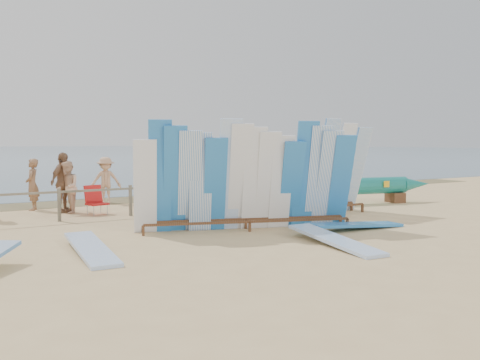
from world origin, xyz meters
TOP-DOWN VIEW (x-y plane):
  - ground at (0.00, 0.00)m, footprint 160.00×160.00m
  - wet_sand_strip at (0.00, 7.20)m, footprint 40.00×2.60m
  - fence at (0.00, 3.00)m, footprint 12.08×0.08m
  - main_surfboard_rack at (1.62, -0.83)m, footprint 5.31×2.41m
  - side_surfboard_rack at (5.30, 0.22)m, footprint 2.52×0.85m
  - outrigger_canoe at (7.45, 1.63)m, footprint 6.43×1.82m
  - vendor_table at (3.74, -0.30)m, footprint 0.98×0.76m
  - flat_board_a at (-2.35, -1.46)m, footprint 0.72×2.73m
  - flat_board_d at (3.95, -2.12)m, footprint 2.72×0.68m
  - flat_board_b at (2.20, -3.29)m, footprint 0.80×2.74m
  - beach_chair_left at (-0.77, 3.78)m, footprint 0.65×0.67m
  - beach_chair_right at (2.38, 3.64)m, footprint 0.65×0.66m
  - stroller at (2.11, 4.04)m, footprint 0.53×0.73m
  - beachgoer_3 at (0.30, 6.41)m, footprint 1.13×0.75m
  - beachgoer_9 at (7.20, 5.71)m, footprint 1.08×0.87m
  - beachgoer_4 at (-1.51, 4.78)m, footprint 1.10×1.07m
  - beachgoer_1 at (-2.22, 5.76)m, footprint 0.49×0.66m
  - beachgoer_5 at (1.78, 6.56)m, footprint 0.77×1.74m
  - beachgoer_2 at (-1.44, 4.50)m, footprint 0.41×0.79m

SIDE VIEW (x-z plane):
  - ground at x=0.00m, z-range 0.00..0.00m
  - wet_sand_strip at x=0.00m, z-range -0.01..0.01m
  - flat_board_a at x=-2.35m, z-range -0.11..0.11m
  - flat_board_d at x=3.95m, z-range -0.12..0.12m
  - flat_board_b at x=2.20m, z-range -0.12..0.12m
  - beach_chair_left at x=-0.77m, z-range -0.18..0.68m
  - beach_chair_right at x=2.38m, z-range -0.18..0.70m
  - stroller at x=2.11m, z-range -0.09..0.85m
  - vendor_table at x=3.74m, z-range -0.20..0.99m
  - outrigger_canoe at x=7.45m, z-range 0.13..1.04m
  - fence at x=0.00m, z-range 0.18..1.08m
  - beachgoer_9 at x=7.20m, z-range 0.00..1.56m
  - beachgoer_2 at x=-1.44m, z-range 0.00..1.58m
  - beachgoer_3 at x=0.30m, z-range 0.00..1.62m
  - beachgoer_1 at x=-2.22m, z-range 0.00..1.63m
  - beachgoer_5 at x=1.78m, z-range 0.00..1.81m
  - beachgoer_4 at x=-1.51m, z-range 0.00..1.83m
  - main_surfboard_rack at x=1.62m, z-range -0.14..2.55m
  - side_surfboard_rack at x=5.30m, z-range -0.13..2.69m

